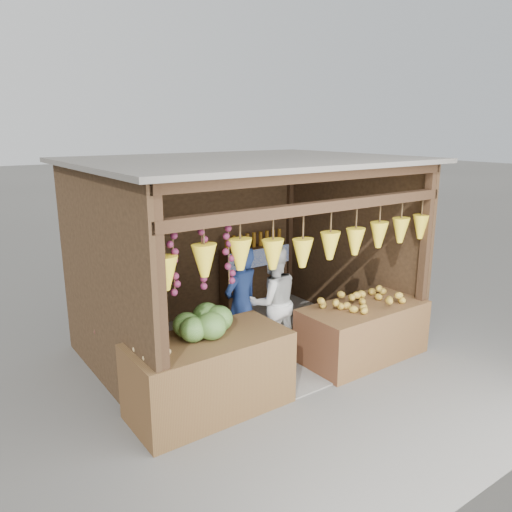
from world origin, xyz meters
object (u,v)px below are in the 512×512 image
(man_standing, at_px, (241,305))
(woman_standing, at_px, (273,302))
(vendor_seated, at_px, (115,319))
(counter_right, at_px, (363,331))
(counter_left, at_px, (210,374))

(man_standing, bearing_deg, woman_standing, 154.43)
(man_standing, height_order, woman_standing, man_standing)
(man_standing, relative_size, vendor_seated, 1.49)
(counter_right, distance_m, woman_standing, 1.29)
(counter_left, distance_m, vendor_seated, 1.43)
(counter_left, relative_size, woman_standing, 1.14)
(man_standing, distance_m, vendor_seated, 1.60)
(counter_right, relative_size, woman_standing, 1.14)
(counter_left, bearing_deg, counter_right, -1.37)
(counter_right, xyz_separation_m, woman_standing, (-0.96, 0.76, 0.40))
(woman_standing, distance_m, vendor_seated, 2.06)
(counter_left, height_order, man_standing, man_standing)
(counter_left, distance_m, woman_standing, 1.60)
(counter_left, relative_size, man_standing, 1.11)
(man_standing, bearing_deg, vendor_seated, -31.57)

